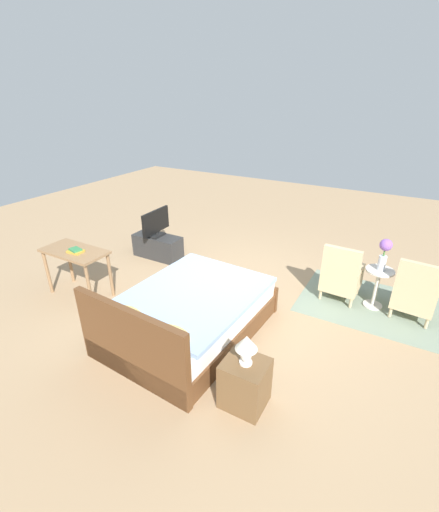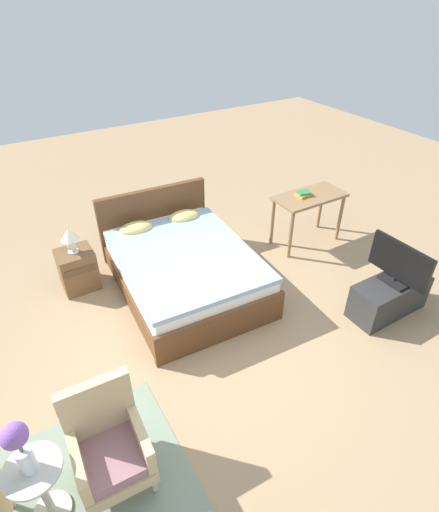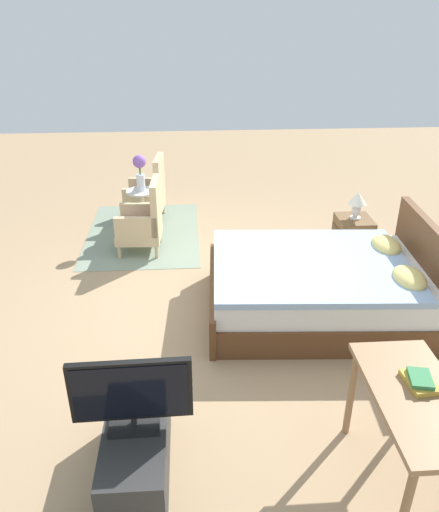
{
  "view_description": "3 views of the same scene",
  "coord_description": "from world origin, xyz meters",
  "px_view_note": "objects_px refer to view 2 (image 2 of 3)",
  "views": [
    {
      "loc": [
        -2.09,
        4.0,
        2.93
      ],
      "look_at": [
        0.2,
        -0.04,
        0.71
      ],
      "focal_mm": 24.0,
      "sensor_mm": 36.0,
      "label": 1
    },
    {
      "loc": [
        -1.58,
        -2.77,
        3.31
      ],
      "look_at": [
        0.28,
        0.34,
        0.77
      ],
      "focal_mm": 28.0,
      "sensor_mm": 36.0,
      "label": 2
    },
    {
      "loc": [
        4.32,
        -0.34,
        2.84
      ],
      "look_at": [
        0.28,
        -0.07,
        0.77
      ],
      "focal_mm": 35.0,
      "sensor_mm": 36.0,
      "label": 3
    }
  ],
  "objects_px": {
    "side_table": "(40,486)",
    "nightstand": "(78,269)",
    "armchair_by_window_right": "(109,445)",
    "tv_flatscreen": "(399,263)",
    "vanity_desk": "(309,203)",
    "flower_vase": "(19,445)",
    "table_lamp": "(70,237)",
    "book_stack": "(303,194)",
    "tv_stand": "(389,297)",
    "bed": "(182,267)"
  },
  "relations": [
    {
      "from": "side_table",
      "to": "nightstand",
      "type": "relative_size",
      "value": 1.16
    },
    {
      "from": "armchair_by_window_right",
      "to": "tv_flatscreen",
      "type": "distance_m",
      "value": 3.44
    },
    {
      "from": "vanity_desk",
      "to": "flower_vase",
      "type": "bearing_deg",
      "value": -154.87
    },
    {
      "from": "table_lamp",
      "to": "book_stack",
      "type": "xyz_separation_m",
      "value": [
        3.12,
        -0.61,
        0.05
      ]
    },
    {
      "from": "tv_flatscreen",
      "to": "book_stack",
      "type": "bearing_deg",
      "value": 86.71
    },
    {
      "from": "armchair_by_window_right",
      "to": "tv_stand",
      "type": "relative_size",
      "value": 0.96
    },
    {
      "from": "tv_flatscreen",
      "to": "vanity_desk",
      "type": "xyz_separation_m",
      "value": [
        0.19,
        1.7,
        -0.05
      ]
    },
    {
      "from": "vanity_desk",
      "to": "book_stack",
      "type": "bearing_deg",
      "value": 154.88
    },
    {
      "from": "nightstand",
      "to": "tv_flatscreen",
      "type": "relative_size",
      "value": 0.72
    },
    {
      "from": "vanity_desk",
      "to": "tv_flatscreen",
      "type": "bearing_deg",
      "value": -96.36
    },
    {
      "from": "tv_stand",
      "to": "vanity_desk",
      "type": "bearing_deg",
      "value": 83.56
    },
    {
      "from": "tv_stand",
      "to": "armchair_by_window_right",
      "type": "bearing_deg",
      "value": -176.84
    },
    {
      "from": "nightstand",
      "to": "table_lamp",
      "type": "height_order",
      "value": "table_lamp"
    },
    {
      "from": "table_lamp",
      "to": "bed",
      "type": "bearing_deg",
      "value": -30.03
    },
    {
      "from": "armchair_by_window_right",
      "to": "tv_stand",
      "type": "bearing_deg",
      "value": 3.16
    },
    {
      "from": "nightstand",
      "to": "book_stack",
      "type": "xyz_separation_m",
      "value": [
        3.12,
        -0.61,
        0.53
      ]
    },
    {
      "from": "tv_stand",
      "to": "vanity_desk",
      "type": "relative_size",
      "value": 0.92
    },
    {
      "from": "nightstand",
      "to": "tv_stand",
      "type": "height_order",
      "value": "nightstand"
    },
    {
      "from": "armchair_by_window_right",
      "to": "tv_flatscreen",
      "type": "height_order",
      "value": "tv_flatscreen"
    },
    {
      "from": "bed",
      "to": "nightstand",
      "type": "bearing_deg",
      "value": 150.0
    },
    {
      "from": "tv_stand",
      "to": "tv_flatscreen",
      "type": "relative_size",
      "value": 1.29
    },
    {
      "from": "bed",
      "to": "side_table",
      "type": "bearing_deg",
      "value": -137.0
    },
    {
      "from": "bed",
      "to": "book_stack",
      "type": "distance_m",
      "value": 2.03
    },
    {
      "from": "tv_stand",
      "to": "vanity_desk",
      "type": "xyz_separation_m",
      "value": [
        0.19,
        1.7,
        0.43
      ]
    },
    {
      "from": "nightstand",
      "to": "vanity_desk",
      "type": "relative_size",
      "value": 0.52
    },
    {
      "from": "table_lamp",
      "to": "vanity_desk",
      "type": "bearing_deg",
      "value": -11.52
    },
    {
      "from": "book_stack",
      "to": "side_table",
      "type": "bearing_deg",
      "value": -153.89
    },
    {
      "from": "nightstand",
      "to": "tv_stand",
      "type": "bearing_deg",
      "value": -37.98
    },
    {
      "from": "side_table",
      "to": "book_stack",
      "type": "distance_m",
      "value": 4.51
    },
    {
      "from": "flower_vase",
      "to": "tv_flatscreen",
      "type": "relative_size",
      "value": 0.64
    },
    {
      "from": "nightstand",
      "to": "tv_flatscreen",
      "type": "bearing_deg",
      "value": -37.96
    },
    {
      "from": "bed",
      "to": "armchair_by_window_right",
      "type": "xyz_separation_m",
      "value": [
        -1.55,
        -1.88,
        0.08
      ]
    },
    {
      "from": "tv_stand",
      "to": "nightstand",
      "type": "bearing_deg",
      "value": 142.02
    },
    {
      "from": "tv_flatscreen",
      "to": "tv_stand",
      "type": "bearing_deg",
      "value": -178.64
    },
    {
      "from": "bed",
      "to": "side_table",
      "type": "height_order",
      "value": "bed"
    },
    {
      "from": "armchair_by_window_right",
      "to": "tv_flatscreen",
      "type": "relative_size",
      "value": 1.23
    },
    {
      "from": "bed",
      "to": "nightstand",
      "type": "distance_m",
      "value": 1.33
    },
    {
      "from": "tv_flatscreen",
      "to": "bed",
      "type": "bearing_deg",
      "value": 137.86
    },
    {
      "from": "tv_stand",
      "to": "table_lamp",
      "type": "bearing_deg",
      "value": 142.01
    },
    {
      "from": "armchair_by_window_right",
      "to": "vanity_desk",
      "type": "relative_size",
      "value": 0.88
    },
    {
      "from": "armchair_by_window_right",
      "to": "vanity_desk",
      "type": "height_order",
      "value": "armchair_by_window_right"
    },
    {
      "from": "bed",
      "to": "vanity_desk",
      "type": "distance_m",
      "value": 2.09
    },
    {
      "from": "nightstand",
      "to": "tv_stand",
      "type": "xyz_separation_m",
      "value": [
        3.02,
        -2.36,
        -0.05
      ]
    },
    {
      "from": "table_lamp",
      "to": "flower_vase",
      "type": "bearing_deg",
      "value": -109.42
    },
    {
      "from": "bed",
      "to": "nightstand",
      "type": "xyz_separation_m",
      "value": [
        -1.15,
        0.66,
        -0.03
      ]
    },
    {
      "from": "side_table",
      "to": "tv_stand",
      "type": "relative_size",
      "value": 0.65
    },
    {
      "from": "bed",
      "to": "vanity_desk",
      "type": "bearing_deg",
      "value": 0.29
    },
    {
      "from": "armchair_by_window_right",
      "to": "vanity_desk",
      "type": "distance_m",
      "value": 4.09
    },
    {
      "from": "flower_vase",
      "to": "book_stack",
      "type": "bearing_deg",
      "value": 26.11
    },
    {
      "from": "side_table",
      "to": "book_stack",
      "type": "height_order",
      "value": "book_stack"
    }
  ]
}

